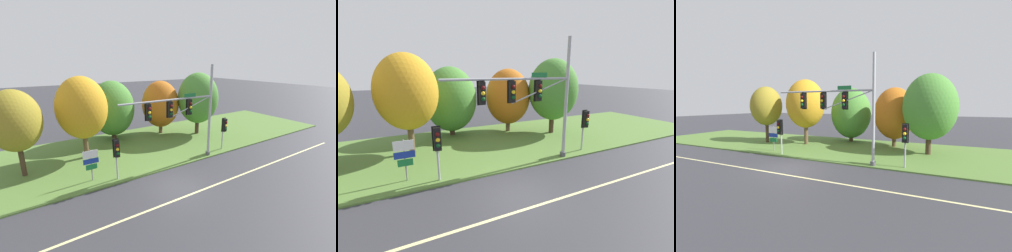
# 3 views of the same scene
# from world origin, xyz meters

# --- Properties ---
(ground_plane) EXTENTS (160.00, 160.00, 0.00)m
(ground_plane) POSITION_xyz_m (0.00, 0.00, 0.00)
(ground_plane) COLOR #333338
(lane_stripe) EXTENTS (36.00, 0.16, 0.01)m
(lane_stripe) POSITION_xyz_m (0.00, -1.20, 0.00)
(lane_stripe) COLOR beige
(lane_stripe) RESTS_ON ground
(grass_verge) EXTENTS (48.00, 11.50, 0.10)m
(grass_verge) POSITION_xyz_m (0.00, 8.25, 0.05)
(grass_verge) COLOR #517533
(grass_verge) RESTS_ON ground
(traffic_signal_mast) EXTENTS (8.40, 0.49, 7.96)m
(traffic_signal_mast) POSITION_xyz_m (2.78, 2.91, 4.45)
(traffic_signal_mast) COLOR #9EA0A5
(traffic_signal_mast) RESTS_ON grass_verge
(pedestrian_signal_near_kerb) EXTENTS (0.46, 0.55, 3.06)m
(pedestrian_signal_near_kerb) POSITION_xyz_m (-3.20, 2.94, 2.31)
(pedestrian_signal_near_kerb) COLOR #9EA0A5
(pedestrian_signal_near_kerb) RESTS_ON grass_verge
(pedestrian_signal_further_along) EXTENTS (0.46, 0.55, 3.08)m
(pedestrian_signal_further_along) POSITION_xyz_m (7.44, 3.15, 2.33)
(pedestrian_signal_further_along) COLOR #9EA0A5
(pedestrian_signal_further_along) RESTS_ON grass_verge
(route_sign_post) EXTENTS (1.06, 0.08, 2.32)m
(route_sign_post) POSITION_xyz_m (-4.78, 3.85, 1.58)
(route_sign_post) COLOR slate
(route_sign_post) RESTS_ON grass_verge
(tree_nearest_road) EXTENTS (3.52, 3.52, 6.38)m
(tree_nearest_road) POSITION_xyz_m (-8.86, 7.31, 4.26)
(tree_nearest_road) COLOR #423021
(tree_nearest_road) RESTS_ON grass_verge
(tree_left_of_mast) EXTENTS (4.20, 4.20, 7.06)m
(tree_left_of_mast) POSITION_xyz_m (-4.13, 8.26, 4.52)
(tree_left_of_mast) COLOR brown
(tree_left_of_mast) RESTS_ON grass_verge
(tree_behind_signpost) EXTENTS (4.69, 4.69, 6.28)m
(tree_behind_signpost) POSITION_xyz_m (-0.31, 11.99, 3.44)
(tree_behind_signpost) COLOR #423021
(tree_behind_signpost) RESTS_ON grass_verge
(tree_mid_verge) EXTENTS (4.26, 4.26, 6.10)m
(tree_mid_verge) POSITION_xyz_m (5.03, 10.89, 3.53)
(tree_mid_verge) COLOR brown
(tree_mid_verge) RESTS_ON grass_verge
(tree_tall_centre) EXTENTS (4.58, 4.58, 7.02)m
(tree_tall_centre) POSITION_xyz_m (8.56, 8.47, 4.24)
(tree_tall_centre) COLOR #423021
(tree_tall_centre) RESTS_ON grass_verge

